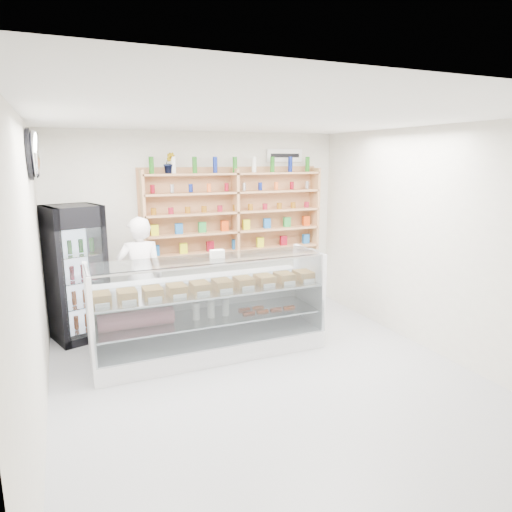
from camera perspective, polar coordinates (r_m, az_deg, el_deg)
name	(u,v)px	position (r m, az deg, el deg)	size (l,w,h in m)	color
room	(270,257)	(4.76, 1.74, -0.12)	(5.00, 5.00, 5.00)	#9E9FA3
display_counter	(210,327)	(5.80, -5.79, -8.80)	(2.84, 0.85, 1.24)	white
shop_worker	(141,277)	(6.37, -14.21, -2.60)	(0.60, 0.40, 1.66)	white
drinks_cooler	(76,273)	(6.53, -21.57, -2.00)	(0.82, 0.81, 1.81)	black
wall_shelving	(235,212)	(7.05, -2.60, 5.49)	(2.84, 0.28, 1.33)	tan
potted_plant	(169,163)	(6.72, -10.80, 11.36)	(0.16, 0.13, 0.29)	#1E6626
security_mirror	(35,154)	(5.42, -25.91, 11.37)	(0.15, 0.50, 0.50)	silver
wall_sign	(285,156)	(7.49, 3.59, 12.43)	(0.62, 0.03, 0.20)	white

